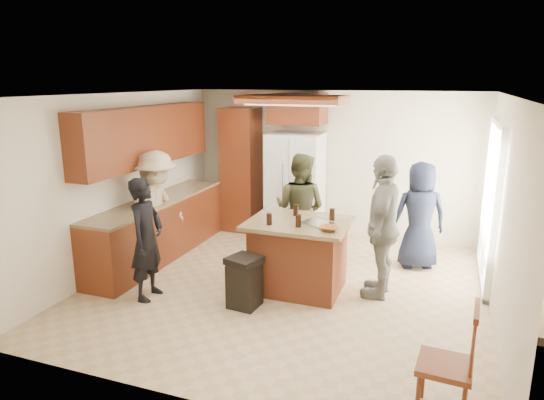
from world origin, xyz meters
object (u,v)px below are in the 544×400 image
(person_front_left, at_px, (147,239))
(refrigerator, at_px, (295,186))
(person_behind_left, at_px, (300,209))
(kitchen_island, at_px, (298,255))
(person_behind_right, at_px, (420,215))
(person_side_right, at_px, (383,227))
(trash_bin, at_px, (244,282))
(spindle_chair, at_px, (447,366))
(person_counter, at_px, (157,210))

(person_front_left, distance_m, refrigerator, 3.15)
(person_behind_left, bearing_deg, person_front_left, 59.99)
(person_behind_left, xyz_separation_m, refrigerator, (-0.43, 1.15, 0.08))
(refrigerator, bearing_deg, kitchen_island, -71.49)
(person_behind_right, xyz_separation_m, person_side_right, (-0.38, -1.15, 0.13))
(person_side_right, bearing_deg, trash_bin, -56.88)
(person_side_right, relative_size, spindle_chair, 1.82)
(person_front_left, bearing_deg, trash_bin, -85.57)
(person_side_right, distance_m, refrigerator, 2.58)
(refrigerator, relative_size, kitchen_island, 1.41)
(person_behind_left, distance_m, person_side_right, 1.51)
(person_behind_right, bearing_deg, trash_bin, 27.80)
(refrigerator, bearing_deg, spindle_chair, -57.90)
(refrigerator, bearing_deg, person_front_left, -108.11)
(person_side_right, xyz_separation_m, kitchen_island, (-1.02, -0.21, -0.43))
(person_side_right, bearing_deg, person_counter, -85.96)
(spindle_chair, bearing_deg, person_front_left, 162.99)
(refrigerator, distance_m, trash_bin, 2.89)
(person_behind_left, xyz_separation_m, spindle_chair, (2.13, -2.93, -0.37))
(person_behind_left, height_order, person_counter, person_counter)
(spindle_chair, bearing_deg, person_behind_right, 97.69)
(person_side_right, xyz_separation_m, person_counter, (-3.19, -0.13, -0.05))
(person_side_right, xyz_separation_m, refrigerator, (-1.73, 1.92, -0.01))
(person_behind_left, height_order, refrigerator, refrigerator)
(refrigerator, relative_size, trash_bin, 2.86)
(person_front_left, xyz_separation_m, kitchen_island, (1.69, 0.87, -0.29))
(kitchen_island, bearing_deg, person_side_right, 11.74)
(person_behind_left, relative_size, person_side_right, 0.91)
(spindle_chair, bearing_deg, trash_bin, 151.43)
(person_behind_right, distance_m, refrigerator, 2.25)
(kitchen_island, bearing_deg, refrigerator, 108.51)
(person_front_left, relative_size, person_side_right, 0.85)
(person_front_left, relative_size, person_behind_left, 0.93)
(refrigerator, bearing_deg, person_behind_right, -19.95)
(person_counter, relative_size, trash_bin, 2.71)
(person_front_left, distance_m, kitchen_island, 1.92)
(refrigerator, xyz_separation_m, spindle_chair, (2.56, -4.08, -0.45))
(person_front_left, relative_size, refrigerator, 0.85)
(trash_bin, relative_size, spindle_chair, 0.63)
(person_front_left, relative_size, person_behind_right, 0.99)
(person_counter, bearing_deg, kitchen_island, -88.17)
(trash_bin, bearing_deg, person_counter, 155.39)
(person_front_left, xyz_separation_m, spindle_chair, (3.54, -1.08, -0.32))
(spindle_chair, bearing_deg, person_behind_left, 126.02)
(person_front_left, distance_m, person_side_right, 2.92)
(kitchen_island, bearing_deg, person_counter, 177.72)
(kitchen_island, relative_size, trash_bin, 2.03)
(person_counter, xyz_separation_m, refrigerator, (1.45, 2.04, 0.05))
(person_behind_right, bearing_deg, person_front_left, 15.79)
(person_side_right, bearing_deg, spindle_chair, 22.61)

